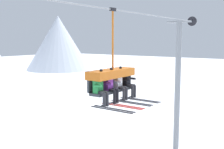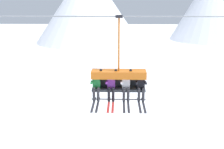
{
  "view_description": "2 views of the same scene",
  "coord_description": "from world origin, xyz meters",
  "px_view_note": "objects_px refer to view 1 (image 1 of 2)",
  "views": [
    {
      "loc": [
        -7.9,
        -6.88,
        7.21
      ],
      "look_at": [
        0.69,
        -0.71,
        5.89
      ],
      "focal_mm": 45.0,
      "sensor_mm": 36.0,
      "label": 1
    },
    {
      "loc": [
        0.66,
        -12.07,
        8.89
      ],
      "look_at": [
        0.34,
        -0.66,
        5.89
      ],
      "focal_mm": 45.0,
      "sensor_mm": 36.0,
      "label": 2
    }
  ],
  "objects_px": {
    "lift_tower_far": "(178,83)",
    "skier_green": "(101,88)",
    "skier_black": "(129,82)",
    "skier_white": "(120,84)",
    "skier_purple": "(111,86)",
    "chairlift_chair": "(111,77)"
  },
  "relations": [
    {
      "from": "chairlift_chair",
      "to": "skier_white",
      "type": "bearing_deg",
      "value": -34.44
    },
    {
      "from": "skier_white",
      "to": "skier_black",
      "type": "relative_size",
      "value": 1.0
    },
    {
      "from": "lift_tower_far",
      "to": "skier_black",
      "type": "distance_m",
      "value": 7.45
    },
    {
      "from": "lift_tower_far",
      "to": "skier_white",
      "type": "relative_size",
      "value": 5.05
    },
    {
      "from": "skier_purple",
      "to": "skier_black",
      "type": "xyz_separation_m",
      "value": [
        1.23,
        -0.01,
        -0.02
      ]
    },
    {
      "from": "skier_purple",
      "to": "skier_white",
      "type": "height_order",
      "value": "same"
    },
    {
      "from": "lift_tower_far",
      "to": "skier_purple",
      "type": "relative_size",
      "value": 5.05
    },
    {
      "from": "lift_tower_far",
      "to": "skier_white",
      "type": "bearing_deg",
      "value": -173.36
    },
    {
      "from": "skier_green",
      "to": "lift_tower_far",
      "type": "bearing_deg",
      "value": 5.76
    },
    {
      "from": "chairlift_chair",
      "to": "skier_black",
      "type": "relative_size",
      "value": 2.01
    },
    {
      "from": "chairlift_chair",
      "to": "skier_green",
      "type": "relative_size",
      "value": 2.01
    },
    {
      "from": "chairlift_chair",
      "to": "skier_black",
      "type": "height_order",
      "value": "chairlift_chair"
    },
    {
      "from": "skier_purple",
      "to": "chairlift_chair",
      "type": "bearing_deg",
      "value": 35.02
    },
    {
      "from": "lift_tower_far",
      "to": "skier_white",
      "type": "xyz_separation_m",
      "value": [
        -7.93,
        -0.92,
        1.06
      ]
    },
    {
      "from": "lift_tower_far",
      "to": "skier_white",
      "type": "height_order",
      "value": "lift_tower_far"
    },
    {
      "from": "lift_tower_far",
      "to": "skier_black",
      "type": "height_order",
      "value": "lift_tower_far"
    },
    {
      "from": "skier_green",
      "to": "skier_purple",
      "type": "distance_m",
      "value": 0.62
    },
    {
      "from": "chairlift_chair",
      "to": "skier_green",
      "type": "xyz_separation_m",
      "value": [
        -0.92,
        -0.21,
        -0.29
      ]
    },
    {
      "from": "lift_tower_far",
      "to": "skier_green",
      "type": "xyz_separation_m",
      "value": [
        -9.16,
        -0.92,
        1.06
      ]
    },
    {
      "from": "skier_white",
      "to": "skier_purple",
      "type": "bearing_deg",
      "value": 180.0
    },
    {
      "from": "skier_green",
      "to": "skier_black",
      "type": "relative_size",
      "value": 1.0
    },
    {
      "from": "chairlift_chair",
      "to": "skier_white",
      "type": "xyz_separation_m",
      "value": [
        0.31,
        -0.21,
        -0.29
      ]
    }
  ]
}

